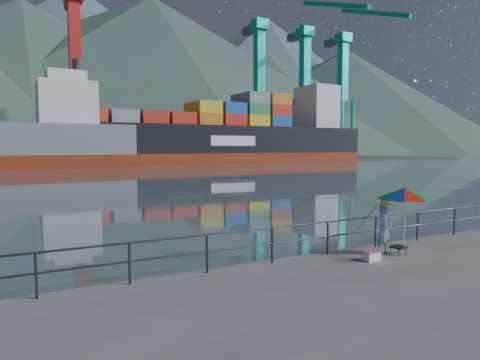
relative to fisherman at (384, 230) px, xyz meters
name	(u,v)px	position (x,y,z in m)	size (l,w,h in m)	color
ground	(468,335)	(-2.48, -4.36, -1.01)	(24.00, 11.00, 0.50)	slate
harbor_water	(37,158)	(-2.48, 129.14, -0.76)	(500.00, 280.00, 0.00)	#4F616D
far_dock	(96,161)	(7.52, 92.14, -0.76)	(200.00, 40.00, 0.40)	#514F4C
guardrail	(301,241)	(-2.48, 0.84, -0.23)	(22.00, 0.06, 1.03)	#2D3033
mountains	(113,81)	(36.34, 206.89, 34.80)	(600.00, 332.80, 80.00)	#385147
port_cranes	(196,91)	(28.52, 83.14, 15.24)	(116.00, 28.00, 38.40)	#AD0A2A
container_stacks	(192,147)	(31.46, 93.11, 2.38)	(58.00, 8.40, 7.80)	#267F3F
fisherman	(384,230)	(0.00, 0.00, 0.00)	(0.55, 0.36, 1.51)	navy
beach_umbrella	(405,193)	(0.48, -0.33, 1.12)	(1.85, 1.85, 2.05)	white
folding_stool	(398,250)	(0.38, -0.22, -0.61)	(0.47, 0.47, 0.26)	black
cooler_bag	(371,257)	(-0.87, -0.36, -0.63)	(0.44, 0.29, 0.25)	white
fishing_rod	(364,247)	(0.17, 0.97, -0.76)	(0.02, 0.02, 2.03)	black
container_ship	(228,135)	(31.64, 72.78, 5.03)	(66.66, 11.11, 18.10)	maroon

